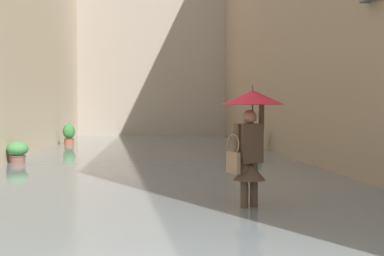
{
  "coord_description": "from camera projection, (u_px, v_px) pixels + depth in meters",
  "views": [
    {
      "loc": [
        0.2,
        3.34,
        1.61
      ],
      "look_at": [
        -0.53,
        -5.35,
        1.29
      ],
      "focal_mm": 48.25,
      "sensor_mm": 36.0,
      "label": 1
    }
  ],
  "objects": [
    {
      "name": "ground_plane",
      "position": [
        155.0,
        160.0,
        16.23
      ],
      "size": [
        64.41,
        64.41,
        0.0
      ],
      "primitive_type": "plane",
      "color": "#605B56"
    },
    {
      "name": "potted_plant_far_left",
      "position": [
        256.0,
        141.0,
        18.46
      ],
      "size": [
        0.45,
        0.45,
        0.85
      ],
      "color": "brown",
      "rests_on": "ground_plane"
    },
    {
      "name": "potted_plant_near_left",
      "position": [
        240.0,
        136.0,
        21.72
      ],
      "size": [
        0.6,
        0.6,
        0.84
      ],
      "color": "brown",
      "rests_on": "ground_plane"
    },
    {
      "name": "potted_plant_mid_right",
      "position": [
        18.0,
        152.0,
        14.32
      ],
      "size": [
        0.58,
        0.58,
        0.71
      ],
      "color": "brown",
      "rests_on": "ground_plane"
    },
    {
      "name": "flood_water",
      "position": [
        155.0,
        158.0,
        16.23
      ],
      "size": [
        9.07,
        31.76,
        0.12
      ],
      "primitive_type": "cube",
      "color": "slate",
      "rests_on": "ground_plane"
    },
    {
      "name": "potted_plant_far_right",
      "position": [
        69.0,
        134.0,
        22.04
      ],
      "size": [
        0.52,
        0.52,
        0.99
      ],
      "color": "#9E563D",
      "rests_on": "ground_plane"
    },
    {
      "name": "person_wading",
      "position": [
        251.0,
        126.0,
        7.82
      ],
      "size": [
        0.96,
        0.96,
        1.97
      ],
      "color": "#2D2319",
      "rests_on": "ground_plane"
    },
    {
      "name": "building_facade_far",
      "position": [
        152.0,
        44.0,
        29.76
      ],
      "size": [
        11.87,
        1.8,
        10.74
      ],
      "primitive_type": "cube",
      "color": "#A89989",
      "rests_on": "ground_plane"
    }
  ]
}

